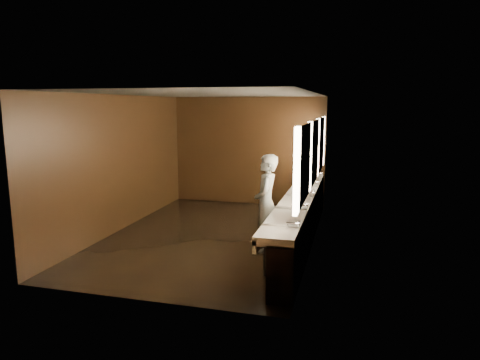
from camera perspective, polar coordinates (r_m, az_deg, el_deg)
name	(u,v)px	position (r m, az deg, el deg)	size (l,w,h in m)	color
floor	(212,235)	(8.70, -3.69, -7.38)	(6.00, 6.00, 0.00)	black
ceiling	(211,94)	(8.31, -3.91, 11.38)	(4.00, 6.00, 0.02)	#2D2D2B
wall_back	(248,151)	(11.25, 1.08, 3.89)	(4.00, 0.02, 2.80)	black
wall_front	(138,199)	(5.68, -13.50, -2.46)	(4.00, 0.02, 2.80)	black
wall_left	(120,163)	(9.22, -15.67, 2.17)	(0.02, 6.00, 2.80)	black
wall_right	(315,171)	(7.99, 9.93, 1.23)	(0.02, 6.00, 2.80)	black
sink_counter	(302,217)	(8.19, 8.30, -4.97)	(0.55, 5.40, 1.01)	black
mirror_band	(314,152)	(7.95, 9.87, 3.73)	(0.06, 5.03, 1.15)	#FCE2B9
person	(266,203)	(7.62, 3.50, -3.09)	(0.64, 0.42, 1.75)	#82A8C2
trash_bin	(275,258)	(6.71, 4.69, -10.29)	(0.35, 0.35, 0.55)	black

